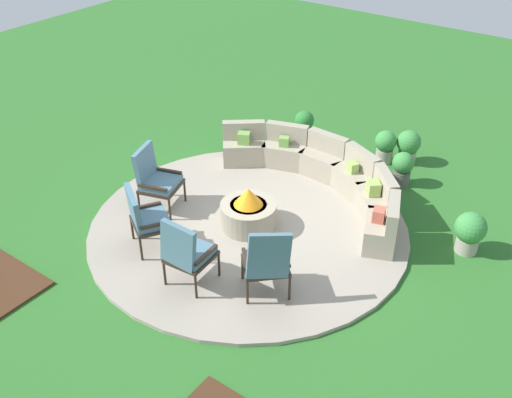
{
  "coord_description": "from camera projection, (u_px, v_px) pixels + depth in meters",
  "views": [
    {
      "loc": [
        4.57,
        -6.08,
        5.5
      ],
      "look_at": [
        0.0,
        0.2,
        0.45
      ],
      "focal_mm": 41.72,
      "sensor_mm": 36.0,
      "label": 1
    }
  ],
  "objects": [
    {
      "name": "lounge_chair_back_left",
      "position": [
        186.0,
        252.0,
        7.88
      ],
      "size": [
        0.61,
        0.63,
        1.1
      ],
      "rotation": [
        0.0,
        0.0,
        6.37
      ],
      "color": "#2D2319",
      "rests_on": "patio_circle"
    },
    {
      "name": "lounge_chair_front_right",
      "position": [
        145.0,
        217.0,
        8.59
      ],
      "size": [
        0.78,
        0.78,
        1.03
      ],
      "rotation": [
        0.0,
        0.0,
        5.74
      ],
      "color": "#2D2319",
      "rests_on": "patio_circle"
    },
    {
      "name": "fire_pit",
      "position": [
        248.0,
        212.0,
        9.19
      ],
      "size": [
        0.88,
        0.88,
        0.68
      ],
      "color": "#9E937F",
      "rests_on": "patio_circle"
    },
    {
      "name": "ground_plane",
      "position": [
        249.0,
        228.0,
        9.37
      ],
      "size": [
        24.0,
        24.0,
        0.0
      ],
      "primitive_type": "plane",
      "color": "#2D6B28"
    },
    {
      "name": "patio_circle",
      "position": [
        249.0,
        227.0,
        9.35
      ],
      "size": [
        4.98,
        4.98,
        0.06
      ],
      "primitive_type": "cylinder",
      "color": "#9E9384",
      "rests_on": "ground_plane"
    },
    {
      "name": "potted_plant_1",
      "position": [
        408.0,
        145.0,
        10.95
      ],
      "size": [
        0.44,
        0.44,
        0.64
      ],
      "color": "#A89E8E",
      "rests_on": "ground_plane"
    },
    {
      "name": "potted_plant_2",
      "position": [
        470.0,
        231.0,
        8.69
      ],
      "size": [
        0.47,
        0.47,
        0.66
      ],
      "color": "#A89E8E",
      "rests_on": "ground_plane"
    },
    {
      "name": "lounge_chair_front_left",
      "position": [
        155.0,
        177.0,
        9.49
      ],
      "size": [
        0.75,
        0.75,
        1.06
      ],
      "rotation": [
        0.0,
        0.0,
        5.02
      ],
      "color": "#2D2319",
      "rests_on": "patio_circle"
    },
    {
      "name": "potted_plant_0",
      "position": [
        385.0,
        145.0,
        10.99
      ],
      "size": [
        0.4,
        0.4,
        0.62
      ],
      "color": "#A89E8E",
      "rests_on": "ground_plane"
    },
    {
      "name": "potted_plant_4",
      "position": [
        304.0,
        124.0,
        11.82
      ],
      "size": [
        0.38,
        0.38,
        0.58
      ],
      "color": "brown",
      "rests_on": "ground_plane"
    },
    {
      "name": "potted_plant_3",
      "position": [
        403.0,
        167.0,
        10.32
      ],
      "size": [
        0.38,
        0.38,
        0.61
      ],
      "color": "#605B56",
      "rests_on": "ground_plane"
    },
    {
      "name": "lounge_chair_back_right",
      "position": [
        267.0,
        261.0,
        7.72
      ],
      "size": [
        0.81,
        0.83,
        1.09
      ],
      "rotation": [
        0.0,
        0.0,
        7.06
      ],
      "color": "#2D2319",
      "rests_on": "patio_circle"
    },
    {
      "name": "curved_stone_bench",
      "position": [
        324.0,
        175.0,
        10.05
      ],
      "size": [
        3.92,
        1.93,
        0.76
      ],
      "color": "#9E937F",
      "rests_on": "patio_circle"
    }
  ]
}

